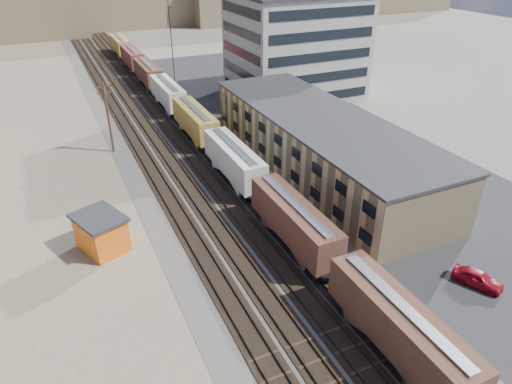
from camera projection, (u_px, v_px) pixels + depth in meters
name	position (u px, v px, depth m)	size (l,w,h in m)	color
ground	(322.00, 336.00, 34.99)	(300.00, 300.00, 0.00)	#6B6356
ballast_bed	(158.00, 124.00, 74.56)	(18.00, 200.00, 0.06)	#4C4742
dirt_yard	(26.00, 172.00, 59.30)	(24.00, 180.00, 0.03)	#72604E
asphalt_lot	(322.00, 134.00, 70.78)	(26.00, 120.00, 0.04)	#232326
rail_tracks	(155.00, 124.00, 74.32)	(11.40, 200.00, 0.24)	black
freight_train	(180.00, 106.00, 74.20)	(3.00, 119.74, 4.46)	black
warehouse	(319.00, 143.00, 58.51)	(12.40, 40.40, 7.25)	tan
office_tower	(295.00, 46.00, 84.25)	(22.60, 18.60, 18.45)	#9E998E
utility_pole_north	(108.00, 116.00, 62.53)	(2.20, 0.32, 10.00)	#382619
radio_mast	(172.00, 52.00, 80.25)	(1.20, 0.16, 18.00)	black
maintenance_shed	(101.00, 232.00, 43.94)	(5.47, 6.12, 3.70)	orange
parked_car_red	(478.00, 279.00, 39.76)	(1.70, 4.23, 1.44)	maroon
parked_car_blue	(273.00, 97.00, 84.34)	(2.83, 6.13, 1.70)	navy
parked_car_far	(289.00, 82.00, 93.67)	(1.76, 4.36, 1.49)	white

